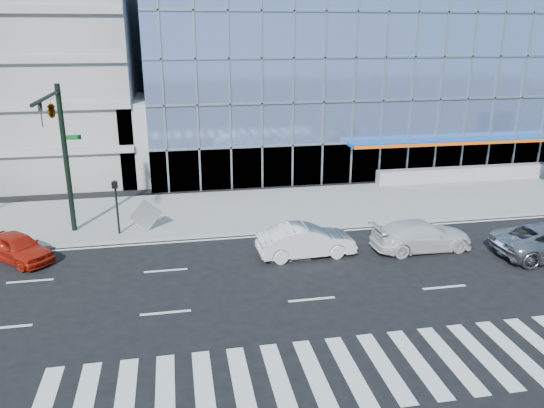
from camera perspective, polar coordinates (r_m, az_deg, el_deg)
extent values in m
plane|color=black|center=(26.05, 2.02, -6.13)|extent=(160.00, 160.00, 0.00)
cube|color=gray|center=(33.34, -0.97, -0.49)|extent=(120.00, 8.00, 0.15)
cube|color=#7C97CF|center=(52.92, 11.08, 14.26)|extent=(42.00, 26.00, 15.00)
cube|color=gray|center=(41.89, -11.54, 7.11)|extent=(6.00, 8.00, 6.00)
cylinder|color=black|center=(30.43, -21.27, 4.44)|extent=(0.28, 0.28, 8.00)
cylinder|color=black|center=(27.14, -23.13, 10.47)|extent=(0.18, 5.60, 0.18)
imported|color=black|center=(25.86, -23.59, 8.76)|extent=(0.18, 0.22, 1.10)
imported|color=black|center=(27.99, -22.66, 9.47)|extent=(0.48, 2.24, 0.90)
cube|color=#0C591E|center=(30.12, -20.68, 6.72)|extent=(0.90, 0.05, 0.25)
cylinder|color=black|center=(29.75, -16.33, -0.35)|extent=(0.12, 0.12, 3.00)
cube|color=black|center=(29.24, -16.57, 1.98)|extent=(0.30, 0.25, 0.35)
imported|color=silver|center=(28.14, 15.76, -3.28)|extent=(5.29, 2.30, 1.51)
imported|color=silver|center=(26.36, 3.66, -3.97)|extent=(4.92, 1.90, 1.60)
imported|color=#B31C0D|center=(28.61, -25.69, -4.22)|extent=(4.09, 4.03, 1.40)
cube|color=gray|center=(29.97, -13.40, -1.15)|extent=(1.81, 0.39, 1.83)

